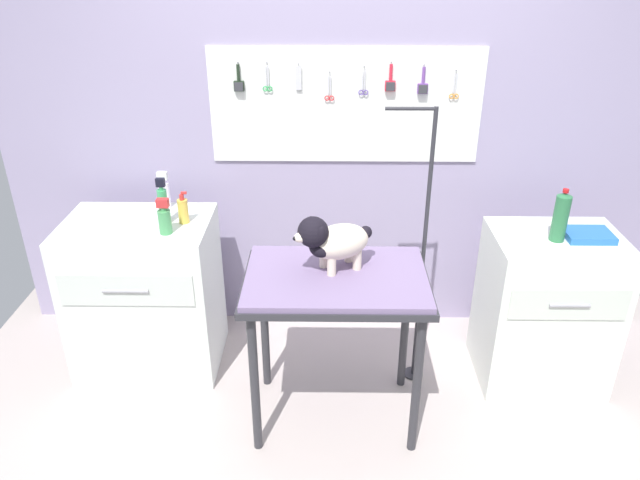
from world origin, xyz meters
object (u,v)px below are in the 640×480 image
(dog, at_px, (332,240))
(soda_bottle, at_px, (561,217))
(counter_left, at_px, (146,294))
(shampoo_bottle, at_px, (164,192))
(cabinet_right, at_px, (545,308))
(grooming_table, at_px, (336,292))
(grooming_arm, at_px, (421,265))

(dog, xyz_separation_m, soda_bottle, (1.17, 0.27, 0.00))
(dog, height_order, counter_left, dog)
(dog, relative_size, counter_left, 0.43)
(dog, xyz_separation_m, shampoo_bottle, (-0.95, 0.61, -0.01))
(cabinet_right, height_order, shampoo_bottle, shampoo_bottle)
(grooming_table, bearing_deg, soda_bottle, 15.77)
(dog, distance_m, shampoo_bottle, 1.13)
(cabinet_right, xyz_separation_m, soda_bottle, (-0.03, -0.03, 0.58))
(soda_bottle, bearing_deg, dog, -166.73)
(cabinet_right, bearing_deg, counter_left, 177.52)
(cabinet_right, bearing_deg, shampoo_bottle, 171.86)
(grooming_arm, xyz_separation_m, counter_left, (-1.54, 0.13, -0.28))
(grooming_table, relative_size, grooming_arm, 0.56)
(grooming_arm, xyz_separation_m, cabinet_right, (0.72, 0.03, -0.29))
(counter_left, distance_m, cabinet_right, 2.27)
(grooming_table, xyz_separation_m, counter_left, (-1.09, 0.45, -0.30))
(counter_left, bearing_deg, grooming_arm, -4.85)
(grooming_arm, bearing_deg, soda_bottle, 0.08)
(grooming_arm, bearing_deg, dog, -150.01)
(grooming_arm, bearing_deg, counter_left, 175.15)
(grooming_arm, distance_m, cabinet_right, 0.78)
(counter_left, xyz_separation_m, shampoo_bottle, (0.12, 0.21, 0.55))
(grooming_arm, height_order, shampoo_bottle, grooming_arm)
(grooming_table, distance_m, counter_left, 1.22)
(grooming_table, bearing_deg, dog, 112.19)
(grooming_table, distance_m, grooming_arm, 0.56)
(dog, bearing_deg, counter_left, 159.22)
(grooming_arm, xyz_separation_m, shampoo_bottle, (-1.42, 0.34, 0.27))
(grooming_arm, xyz_separation_m, soda_bottle, (0.69, 0.00, 0.28))
(grooming_arm, relative_size, soda_bottle, 5.59)
(soda_bottle, bearing_deg, grooming_arm, -179.92)
(dog, xyz_separation_m, counter_left, (-1.07, 0.40, -0.56))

